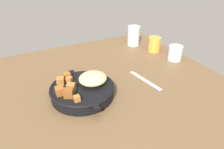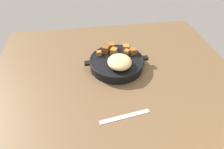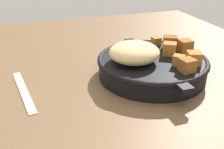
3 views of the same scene
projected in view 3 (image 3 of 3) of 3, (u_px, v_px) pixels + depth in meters
ground_plane at (104, 84)px, 60.34cm from camera, size 109.09×103.20×2.40cm
cast_iron_skillet at (151, 63)px, 59.92cm from camera, size 29.24×24.90×8.65cm
butter_knife at (23, 90)px, 54.96cm from camera, size 18.75×4.34×0.36cm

